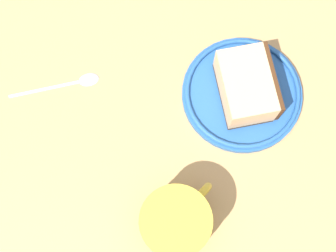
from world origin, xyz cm
name	(u,v)px	position (x,y,z in cm)	size (l,w,h in cm)	color
ground_plane	(208,139)	(0.00, 0.00, -1.66)	(127.02, 127.02, 3.33)	tan
small_plate	(242,93)	(-6.67, 4.17, 0.84)	(17.42, 17.42, 1.71)	#26599E
cake_slice	(247,86)	(-6.75, 4.42, 3.79)	(11.72, 9.93, 5.47)	#472814
tea_mug	(176,223)	(13.12, -3.22, 4.38)	(10.52, 9.15, 8.96)	gold
teaspoon	(73,82)	(-5.58, -20.57, 0.35)	(5.70, 13.01, 0.80)	silver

